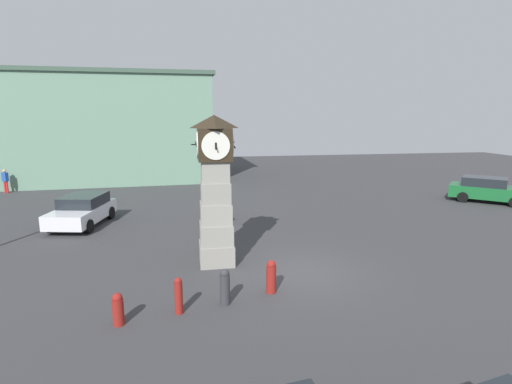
{
  "coord_description": "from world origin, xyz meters",
  "views": [
    {
      "loc": [
        -3.74,
        -12.56,
        5.36
      ],
      "look_at": [
        -1.11,
        2.54,
        2.37
      ],
      "focal_mm": 28.0,
      "sensor_mm": 36.0,
      "label": 1
    }
  ],
  "objects_px": {
    "bollard_near_tower": "(118,309)",
    "bench": "(221,210)",
    "bollard_mid_row": "(179,295)",
    "bollard_end_row": "(271,276)",
    "bollard_far_row": "(225,286)",
    "car_far_lot": "(83,210)",
    "car_silver_hatch": "(488,190)",
    "clock_tower": "(215,192)",
    "pedestrian_crossing_lot": "(5,179)"
  },
  "relations": [
    {
      "from": "bollard_near_tower",
      "to": "bench",
      "type": "bearing_deg",
      "value": 70.69
    },
    {
      "from": "bollard_mid_row",
      "to": "bollard_end_row",
      "type": "xyz_separation_m",
      "value": [
        2.76,
        0.85,
        -0.01
      ]
    },
    {
      "from": "bollard_far_row",
      "to": "car_far_lot",
      "type": "relative_size",
      "value": 0.24
    },
    {
      "from": "bollard_mid_row",
      "to": "car_far_lot",
      "type": "xyz_separation_m",
      "value": [
        -4.78,
        9.89,
        0.23
      ]
    },
    {
      "from": "car_silver_hatch",
      "to": "bench",
      "type": "xyz_separation_m",
      "value": [
        -16.63,
        -1.33,
        -0.27
      ]
    },
    {
      "from": "clock_tower",
      "to": "bench",
      "type": "bearing_deg",
      "value": 83.48
    },
    {
      "from": "bollard_end_row",
      "to": "car_far_lot",
      "type": "relative_size",
      "value": 0.23
    },
    {
      "from": "bollard_end_row",
      "to": "bollard_mid_row",
      "type": "bearing_deg",
      "value": -162.8
    },
    {
      "from": "bollard_mid_row",
      "to": "bollard_end_row",
      "type": "distance_m",
      "value": 2.88
    },
    {
      "from": "bollard_end_row",
      "to": "car_far_lot",
      "type": "distance_m",
      "value": 11.77
    },
    {
      "from": "bollard_end_row",
      "to": "pedestrian_crossing_lot",
      "type": "distance_m",
      "value": 23.76
    },
    {
      "from": "bollard_near_tower",
      "to": "car_silver_hatch",
      "type": "xyz_separation_m",
      "value": [
        20.17,
        11.43,
        0.35
      ]
    },
    {
      "from": "bollard_near_tower",
      "to": "car_silver_hatch",
      "type": "relative_size",
      "value": 0.2
    },
    {
      "from": "bollard_near_tower",
      "to": "car_far_lot",
      "type": "bearing_deg",
      "value": 107.62
    },
    {
      "from": "bollard_far_row",
      "to": "car_silver_hatch",
      "type": "bearing_deg",
      "value": 31.79
    },
    {
      "from": "bollard_mid_row",
      "to": "bench",
      "type": "distance_m",
      "value": 9.96
    },
    {
      "from": "clock_tower",
      "to": "pedestrian_crossing_lot",
      "type": "relative_size",
      "value": 3.24
    },
    {
      "from": "bollard_end_row",
      "to": "car_silver_hatch",
      "type": "distance_m",
      "value": 18.9
    },
    {
      "from": "bollard_near_tower",
      "to": "bollard_far_row",
      "type": "distance_m",
      "value": 2.9
    },
    {
      "from": "bench",
      "to": "clock_tower",
      "type": "bearing_deg",
      "value": -96.52
    },
    {
      "from": "clock_tower",
      "to": "pedestrian_crossing_lot",
      "type": "xyz_separation_m",
      "value": [
        -13.37,
        15.83,
        -1.72
      ]
    },
    {
      "from": "clock_tower",
      "to": "bollard_end_row",
      "type": "xyz_separation_m",
      "value": [
        1.45,
        -2.74,
        -2.15
      ]
    },
    {
      "from": "clock_tower",
      "to": "bollard_far_row",
      "type": "relative_size",
      "value": 5.01
    },
    {
      "from": "clock_tower",
      "to": "bollard_mid_row",
      "type": "height_order",
      "value": "clock_tower"
    },
    {
      "from": "car_silver_hatch",
      "to": "bench",
      "type": "relative_size",
      "value": 2.72
    },
    {
      "from": "clock_tower",
      "to": "bollard_far_row",
      "type": "distance_m",
      "value": 3.9
    },
    {
      "from": "clock_tower",
      "to": "bench",
      "type": "distance_m",
      "value": 6.56
    },
    {
      "from": "bollard_far_row",
      "to": "car_far_lot",
      "type": "height_order",
      "value": "car_far_lot"
    },
    {
      "from": "bollard_near_tower",
      "to": "pedestrian_crossing_lot",
      "type": "height_order",
      "value": "pedestrian_crossing_lot"
    },
    {
      "from": "clock_tower",
      "to": "bollard_mid_row",
      "type": "relative_size",
      "value": 5.15
    },
    {
      "from": "clock_tower",
      "to": "car_far_lot",
      "type": "relative_size",
      "value": 1.21
    },
    {
      "from": "bollard_near_tower",
      "to": "bench",
      "type": "relative_size",
      "value": 0.53
    },
    {
      "from": "bollard_near_tower",
      "to": "bollard_end_row",
      "type": "height_order",
      "value": "bollard_end_row"
    },
    {
      "from": "car_far_lot",
      "to": "bollard_far_row",
      "type": "bearing_deg",
      "value": -57.59
    },
    {
      "from": "car_silver_hatch",
      "to": "clock_tower",
      "type": "bearing_deg",
      "value": -156.64
    },
    {
      "from": "bollard_mid_row",
      "to": "bollard_far_row",
      "type": "bearing_deg",
      "value": 14.01
    },
    {
      "from": "bollard_far_row",
      "to": "car_silver_hatch",
      "type": "relative_size",
      "value": 0.24
    },
    {
      "from": "bollard_near_tower",
      "to": "bollard_far_row",
      "type": "xyz_separation_m",
      "value": [
        2.82,
        0.67,
        0.1
      ]
    },
    {
      "from": "bollard_end_row",
      "to": "pedestrian_crossing_lot",
      "type": "xyz_separation_m",
      "value": [
        -14.82,
        18.57,
        0.42
      ]
    },
    {
      "from": "bollard_mid_row",
      "to": "pedestrian_crossing_lot",
      "type": "relative_size",
      "value": 0.63
    },
    {
      "from": "bollard_far_row",
      "to": "bench",
      "type": "xyz_separation_m",
      "value": [
        0.72,
        9.43,
        -0.02
      ]
    },
    {
      "from": "clock_tower",
      "to": "car_silver_hatch",
      "type": "bearing_deg",
      "value": 23.36
    },
    {
      "from": "bollard_end_row",
      "to": "car_silver_hatch",
      "type": "xyz_separation_m",
      "value": [
        15.89,
        10.23,
        0.27
      ]
    },
    {
      "from": "bollard_near_tower",
      "to": "bollard_mid_row",
      "type": "relative_size",
      "value": 0.84
    },
    {
      "from": "bollard_mid_row",
      "to": "car_silver_hatch",
      "type": "bearing_deg",
      "value": 30.72
    },
    {
      "from": "clock_tower",
      "to": "bollard_near_tower",
      "type": "distance_m",
      "value": 5.34
    },
    {
      "from": "bollard_near_tower",
      "to": "car_silver_hatch",
      "type": "bearing_deg",
      "value": 29.53
    },
    {
      "from": "clock_tower",
      "to": "bollard_mid_row",
      "type": "distance_m",
      "value": 4.38
    },
    {
      "from": "bench",
      "to": "car_silver_hatch",
      "type": "bearing_deg",
      "value": 4.56
    },
    {
      "from": "car_silver_hatch",
      "to": "bollard_far_row",
      "type": "bearing_deg",
      "value": -148.21
    }
  ]
}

